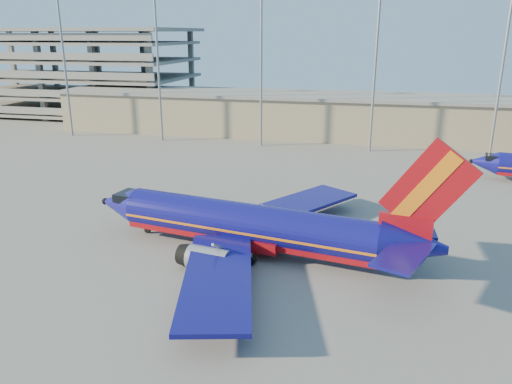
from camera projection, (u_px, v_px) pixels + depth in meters
ground at (205, 243)px, 50.26m from camera, size 220.00×220.00×0.00m
terminal_building at (347, 116)px, 100.37m from camera, size 122.00×16.00×8.50m
parking_garage at (72, 67)px, 129.23m from camera, size 62.00×32.00×21.40m
light_mast_row at (317, 49)px, 86.37m from camera, size 101.60×1.60×28.65m
aircraft_main at (256, 226)px, 47.33m from camera, size 36.70×35.03×12.49m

